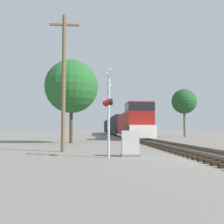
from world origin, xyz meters
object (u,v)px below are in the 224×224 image
Objects in this scene: tree_mid_background at (184,101)px; freight_train at (117,126)px; crossing_signal_near at (108,106)px; tree_far_right at (71,87)px; relay_cabinet at (130,144)px; utility_pole at (64,79)px.

freight_train is at bearing 119.87° from tree_mid_background.
tree_mid_background is at bearing -60.13° from freight_train.
tree_far_right reaches higher than crossing_signal_near.
crossing_signal_near is at bearing -95.81° from freight_train.
freight_train is 15.48× the size of crossing_signal_near.
tree_mid_background reaches higher than relay_cabinet.
crossing_signal_near is at bearing -156.28° from relay_cabinet.
freight_train is 36.40m from tree_far_right.
freight_train is 45.57m from utility_pole.
relay_cabinet is 0.15× the size of utility_pole.
freight_train is 48.07m from relay_cabinet.
utility_pole is at bearing -122.25° from tree_mid_background.
crossing_signal_near is at bearing -77.97° from tree_far_right.
tree_mid_background is at bearing 145.78° from crossing_signal_near.
crossing_signal_near is at bearing -115.64° from tree_mid_background.
freight_train is 7.88× the size of tree_mid_background.
tree_mid_background is (17.66, 18.06, 0.59)m from tree_far_right.
utility_pole is 32.61m from tree_mid_background.
utility_pole is at bearing -88.29° from tree_far_right.
tree_far_right is at bearing -176.54° from crossing_signal_near.
utility_pole reaches higher than relay_cabinet.
freight_train reaches higher than relay_cabinet.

